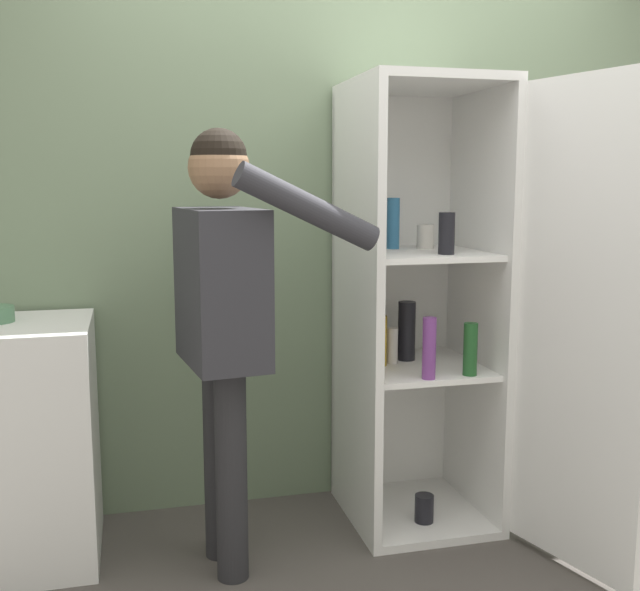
{
  "coord_description": "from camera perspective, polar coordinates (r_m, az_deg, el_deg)",
  "views": [
    {
      "loc": [
        -0.96,
        -2.28,
        1.44
      ],
      "look_at": [
        -0.21,
        0.62,
        0.99
      ],
      "focal_mm": 42.0,
      "sensor_mm": 36.0,
      "label": 1
    }
  ],
  "objects": [
    {
      "name": "wall_back",
      "position": [
        3.4,
        2.0,
        5.84
      ],
      "size": [
        7.0,
        0.06,
        2.55
      ],
      "color": "gray",
      "rests_on": "ground_plane"
    },
    {
      "name": "refrigerator",
      "position": [
        3.12,
        9.53,
        -1.08
      ],
      "size": [
        0.78,
        1.19,
        1.85
      ],
      "color": "white",
      "rests_on": "ground_plane"
    },
    {
      "name": "person",
      "position": [
        2.71,
        -7.33,
        -0.28
      ],
      "size": [
        0.68,
        0.59,
        1.63
      ],
      "color": "#262628",
      "rests_on": "ground_plane"
    }
  ]
}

